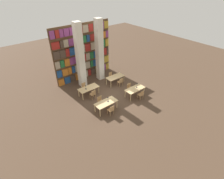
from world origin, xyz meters
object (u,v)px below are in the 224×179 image
at_px(chair_2, 141,95).
at_px(chair_4, 93,94).
at_px(chair_5, 84,87).
at_px(reading_table_3, 115,77).
at_px(chair_1, 100,101).
at_px(chair_3, 130,88).
at_px(desk_lamp_2, 86,86).
at_px(reading_table_0, 106,103).
at_px(chair_0, 111,110).
at_px(desk_lamp_1, 137,85).
at_px(pillar_center, 99,51).
at_px(chair_6, 120,82).
at_px(reading_table_1, 135,89).
at_px(pillar_left, 80,57).
at_px(desk_lamp_0, 108,98).
at_px(reading_table_2, 89,89).
at_px(chair_7, 111,76).

height_order(chair_2, chair_4, same).
bearing_deg(chair_5, reading_table_3, 168.50).
height_order(chair_1, chair_3, same).
height_order(chair_1, desk_lamp_2, desk_lamp_2).
height_order(reading_table_0, chair_0, chair_0).
bearing_deg(reading_table_0, chair_3, 11.61).
xyz_separation_m(desk_lamp_1, chair_4, (-3.37, 1.94, -0.57)).
bearing_deg(chair_2, reading_table_0, 166.83).
relative_size(desk_lamp_1, reading_table_3, 0.24).
distance_m(chair_5, reading_table_3, 3.24).
bearing_deg(chair_5, chair_4, 90.00).
xyz_separation_m(pillar_center, reading_table_0, (-2.65, -4.43, -2.33)).
xyz_separation_m(chair_4, desk_lamp_2, (-0.26, 0.69, 0.54)).
bearing_deg(chair_6, reading_table_3, 93.64).
distance_m(desk_lamp_1, reading_table_3, 2.75).
relative_size(chair_1, reading_table_1, 0.48).
distance_m(reading_table_1, chair_5, 4.62).
xyz_separation_m(pillar_left, chair_0, (-0.57, -5.14, -2.52)).
bearing_deg(desk_lamp_0, chair_3, 12.63).
distance_m(chair_1, desk_lamp_1, 3.58).
bearing_deg(desk_lamp_2, pillar_left, 67.97).
distance_m(pillar_left, pillar_center, 2.13).
relative_size(pillar_left, chair_6, 6.78).
bearing_deg(chair_6, desk_lamp_1, -85.40).
distance_m(reading_table_2, chair_6, 3.26).
distance_m(chair_2, desk_lamp_1, 0.95).
bearing_deg(chair_4, reading_table_2, 88.00).
xyz_separation_m(reading_table_1, chair_2, (0.04, -0.71, -0.18)).
xyz_separation_m(pillar_left, chair_5, (-0.48, -1.09, -2.52)).
relative_size(chair_1, chair_3, 1.00).
bearing_deg(chair_1, reading_table_1, 166.85).
height_order(pillar_left, chair_5, pillar_left).
xyz_separation_m(chair_0, reading_table_3, (3.26, 3.40, 0.18)).
distance_m(pillar_center, chair_3, 4.57).
distance_m(chair_0, chair_2, 3.27).
height_order(chair_0, desk_lamp_0, desk_lamp_0).
bearing_deg(reading_table_0, chair_7, 46.30).
bearing_deg(chair_1, desk_lamp_1, 168.22).
relative_size(reading_table_2, chair_5, 2.07).
height_order(reading_table_0, chair_7, chair_7).
bearing_deg(desk_lamp_2, pillar_center, 32.39).
bearing_deg(desk_lamp_0, reading_table_1, -0.55).
distance_m(pillar_left, desk_lamp_2, 2.78).
distance_m(reading_table_1, chair_3, 0.73).
distance_m(reading_table_1, chair_7, 3.45).
distance_m(reading_table_2, reading_table_3, 3.14).
distance_m(chair_4, reading_table_3, 3.26).
bearing_deg(reading_table_0, chair_6, 31.44).
bearing_deg(reading_table_1, desk_lamp_1, 7.43).
height_order(pillar_center, desk_lamp_0, pillar_center).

